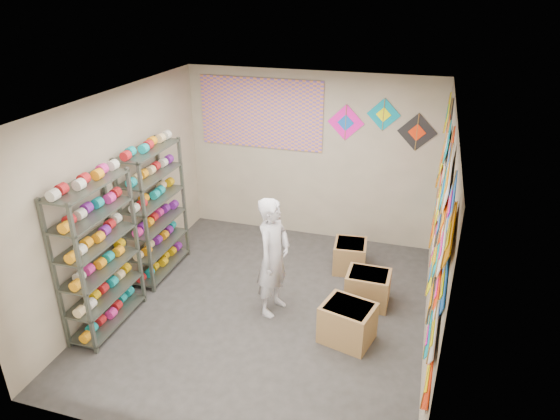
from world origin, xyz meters
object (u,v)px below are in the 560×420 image
(carton_b, at_px, (368,288))
(shelf_rack_front, at_px, (99,257))
(carton_a, at_px, (348,323))
(shopkeeper, at_px, (273,257))
(carton_c, at_px, (350,256))
(shelf_rack_back, at_px, (155,212))

(carton_b, bearing_deg, shelf_rack_front, -155.09)
(carton_a, bearing_deg, shelf_rack_front, -154.95)
(carton_b, bearing_deg, carton_a, -98.14)
(shelf_rack_front, bearing_deg, carton_a, 10.62)
(shopkeeper, height_order, carton_b, shopkeeper)
(shopkeeper, bearing_deg, carton_c, -19.62)
(carton_b, relative_size, carton_c, 1.10)
(carton_c, bearing_deg, shopkeeper, -126.79)
(carton_a, bearing_deg, carton_b, 95.64)
(shelf_rack_back, distance_m, carton_c, 2.88)
(shopkeeper, bearing_deg, carton_b, -54.79)
(carton_a, relative_size, carton_c, 1.15)
(shopkeeper, xyz_separation_m, carton_c, (0.77, 1.27, -0.57))
(shelf_rack_back, height_order, shopkeeper, shelf_rack_back)
(shopkeeper, relative_size, carton_a, 2.72)
(shelf_rack_front, height_order, shelf_rack_back, same)
(shelf_rack_front, relative_size, shopkeeper, 1.21)
(carton_a, distance_m, carton_c, 1.61)
(shopkeeper, distance_m, carton_c, 1.60)
(carton_b, bearing_deg, carton_c, 115.91)
(shelf_rack_front, xyz_separation_m, shelf_rack_back, (0.00, 1.30, 0.00))
(carton_b, bearing_deg, shopkeeper, -155.82)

